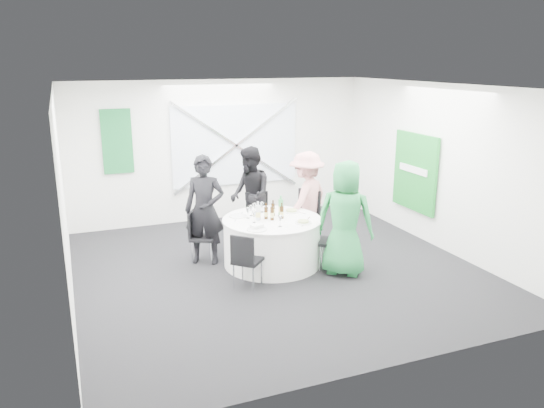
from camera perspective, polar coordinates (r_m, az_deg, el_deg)
name	(u,v)px	position (r m, az deg, el deg)	size (l,w,h in m)	color
floor	(277,268)	(8.38, 0.51, -6.95)	(6.00, 6.00, 0.00)	black
ceiling	(277,86)	(7.76, 0.56, 12.55)	(6.00, 6.00, 0.00)	white
wall_back	(221,151)	(10.74, -5.53, 5.75)	(6.00, 6.00, 0.00)	white
wall_front	(390,245)	(5.40, 12.62, -4.27)	(6.00, 6.00, 0.00)	white
wall_left	(63,201)	(7.40, -21.54, 0.34)	(6.00, 6.00, 0.00)	white
wall_right	(440,167)	(9.47, 17.63, 3.80)	(6.00, 6.00, 0.00)	white
window_panel	(236,145)	(10.77, -3.94, 6.35)	(2.60, 0.03, 1.60)	silver
window_brace_a	(236,145)	(10.73, -3.88, 6.32)	(0.05, 0.05, 3.16)	silver
window_brace_b	(236,145)	(10.73, -3.88, 6.32)	(0.05, 0.05, 3.16)	silver
green_banner	(117,142)	(10.28, -16.32, 6.47)	(0.55, 0.04, 1.20)	#125D23
green_sign	(415,172)	(9.94, 15.11, 3.33)	(0.05, 1.20, 1.40)	#188529
banquet_table	(272,242)	(8.42, 0.00, -4.07)	(1.56, 1.56, 0.76)	white
chair_back	(258,214)	(9.36, -1.49, -1.08)	(0.47, 0.48, 0.91)	black
chair_back_left	(198,233)	(8.58, -7.95, -3.10)	(0.51, 0.51, 0.83)	black
chair_back_right	(306,214)	(9.19, 3.63, -1.08)	(0.63, 0.63, 0.99)	black
chair_front_right	(338,237)	(8.24, 7.14, -3.53)	(0.57, 0.57, 0.91)	black
chair_front_left	(245,257)	(7.51, -2.88, -5.75)	(0.53, 0.53, 0.82)	black
person_man_back_left	(205,210)	(8.43, -7.25, -0.64)	(0.64, 0.42, 1.75)	black
person_man_back	(250,195)	(9.36, -2.36, 0.97)	(0.83, 0.46, 1.71)	black
person_woman_pink	(306,199)	(9.16, 3.73, 0.49)	(1.08, 0.50, 1.67)	pink
person_woman_green	(345,218)	(7.98, 7.86, -1.55)	(0.86, 0.56, 1.76)	#268D46
plate_back	(263,209)	(8.78, -0.94, -0.58)	(0.25, 0.25, 0.01)	white
plate_back_left	(238,216)	(8.43, -3.68, -1.30)	(0.28, 0.28, 0.01)	white
plate_back_right	(291,211)	(8.67, 2.10, -0.75)	(0.27, 0.27, 0.04)	white
plate_front_right	(303,222)	(8.09, 3.37, -1.95)	(0.26, 0.26, 0.04)	white
plate_front_left	(257,229)	(7.77, -1.65, -2.74)	(0.30, 0.30, 0.01)	white
napkin	(257,226)	(7.81, -1.64, -2.40)	(0.17, 0.11, 0.05)	white
beer_bottle_a	(266,213)	(8.27, -0.64, -0.97)	(0.06, 0.06, 0.25)	#3A210A
beer_bottle_b	(273,210)	(8.43, 0.11, -0.63)	(0.06, 0.06, 0.26)	#3A210A
beer_bottle_c	(282,213)	(8.29, 1.05, -0.92)	(0.06, 0.06, 0.25)	#3A210A
beer_bottle_d	(272,214)	(8.20, 0.01, -1.04)	(0.06, 0.06, 0.27)	#3A210A
green_water_bottle	(281,207)	(8.45, 0.95, -0.37)	(0.08, 0.08, 0.32)	#3EA154
clear_water_bottle	(258,213)	(8.19, -1.52, -0.97)	(0.08, 0.08, 0.30)	silver
wine_glass_a	(255,206)	(8.55, -1.89, -0.22)	(0.07, 0.07, 0.17)	white
wine_glass_b	(280,218)	(7.88, 0.88, -1.57)	(0.07, 0.07, 0.17)	white
wine_glass_c	(248,211)	(8.30, -2.62, -0.70)	(0.07, 0.07, 0.17)	white
wine_glass_d	(262,205)	(8.62, -1.09, -0.10)	(0.07, 0.07, 0.17)	white
wine_glass_e	(251,208)	(8.43, -2.25, -0.45)	(0.07, 0.07, 0.17)	white
wine_glass_f	(254,215)	(8.08, -1.93, -1.15)	(0.07, 0.07, 0.17)	white
fork_a	(303,225)	(7.99, 3.35, -2.28)	(0.01, 0.15, 0.01)	silver
knife_a	(309,218)	(8.33, 3.96, -1.54)	(0.01, 0.15, 0.01)	silver
fork_b	(241,213)	(8.59, -3.30, -1.00)	(0.01, 0.15, 0.01)	silver
knife_b	(235,220)	(8.22, -3.96, -1.78)	(0.01, 0.15, 0.01)	silver
fork_c	(272,209)	(8.85, 0.03, -0.49)	(0.01, 0.15, 0.01)	silver
knife_c	(250,211)	(8.74, -2.34, -0.71)	(0.01, 0.15, 0.01)	silver
fork_d	(302,213)	(8.61, 3.24, -0.98)	(0.01, 0.15, 0.01)	silver
knife_d	(283,209)	(8.82, 1.20, -0.55)	(0.01, 0.15, 0.01)	silver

